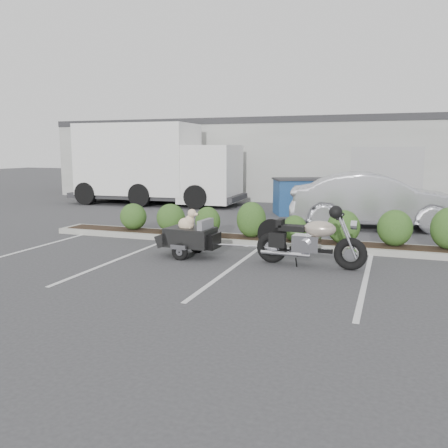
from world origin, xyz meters
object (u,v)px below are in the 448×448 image
(motorcycle, at_px, (310,241))
(pet_trailer, at_px, (190,236))
(delivery_truck, at_px, (156,166))
(dumpster, at_px, (302,196))
(sedan, at_px, (375,201))

(motorcycle, bearing_deg, pet_trailer, -176.97)
(motorcycle, xyz_separation_m, delivery_truck, (-8.63, 9.52, 1.20))
(dumpster, bearing_deg, delivery_truck, 145.54)
(pet_trailer, height_order, dumpster, dumpster)
(sedan, xyz_separation_m, dumpster, (-2.80, 2.51, -0.17))
(pet_trailer, relative_size, delivery_truck, 0.24)
(motorcycle, distance_m, pet_trailer, 2.79)
(dumpster, bearing_deg, sedan, -65.97)
(pet_trailer, relative_size, sedan, 0.36)
(sedan, xyz_separation_m, delivery_truck, (-9.74, 3.78, 0.87))
(sedan, height_order, dumpster, sedan)
(motorcycle, relative_size, sedan, 0.45)
(dumpster, relative_size, delivery_truck, 0.31)
(sedan, bearing_deg, pet_trailer, 136.79)
(dumpster, bearing_deg, motorcycle, -102.54)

